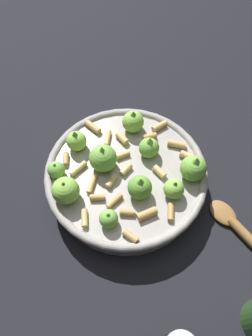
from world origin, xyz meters
name	(u,v)px	position (x,y,z in m)	size (l,w,h in m)	color
ground_plane	(126,184)	(0.00, 0.00, 0.00)	(2.40, 2.40, 0.00)	black
cooking_pan	(126,175)	(0.00, 0.00, 0.03)	(0.27, 0.27, 0.10)	#9E9993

